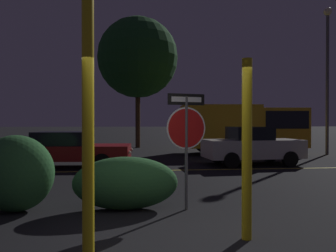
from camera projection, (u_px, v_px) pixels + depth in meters
ground_plane at (172, 244)px, 4.56m from camera, size 260.00×260.00×0.00m
road_center_stripe at (149, 171)px, 11.57m from camera, size 41.63×0.12×0.01m
stop_sign at (186, 129)px, 6.37m from camera, size 0.80×0.21×2.26m
yellow_pole_left at (88, 127)px, 4.04m from camera, size 0.15×0.15×3.30m
yellow_pole_right at (247, 149)px, 4.76m from camera, size 0.15×0.15×2.63m
hedge_bush_1 at (16, 173)px, 6.23m from camera, size 1.44×1.02×1.46m
hedge_bush_2 at (126, 183)px, 6.39m from camera, size 2.05×0.81×1.03m
passing_car_2 at (65, 149)px, 12.47m from camera, size 5.01×2.16×1.35m
passing_car_3 at (252, 146)px, 13.13m from camera, size 4.00×2.02×1.53m
delivery_truck at (245, 126)px, 17.58m from camera, size 6.62×2.87×2.62m
street_lamp at (327, 64)px, 17.35m from camera, size 0.43×0.43×7.79m
tree_1 at (138, 58)px, 22.09m from camera, size 5.42×5.42×8.80m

